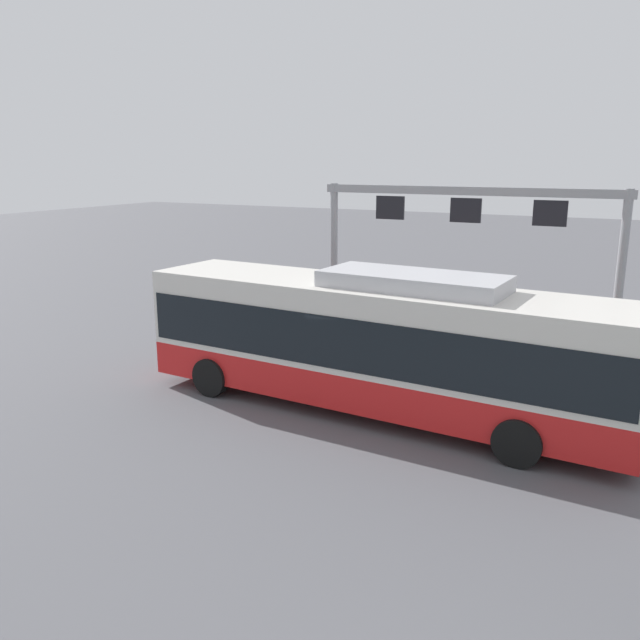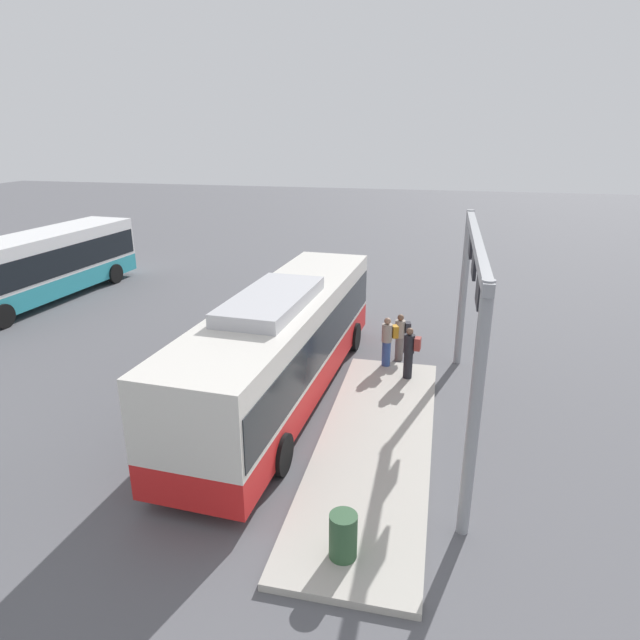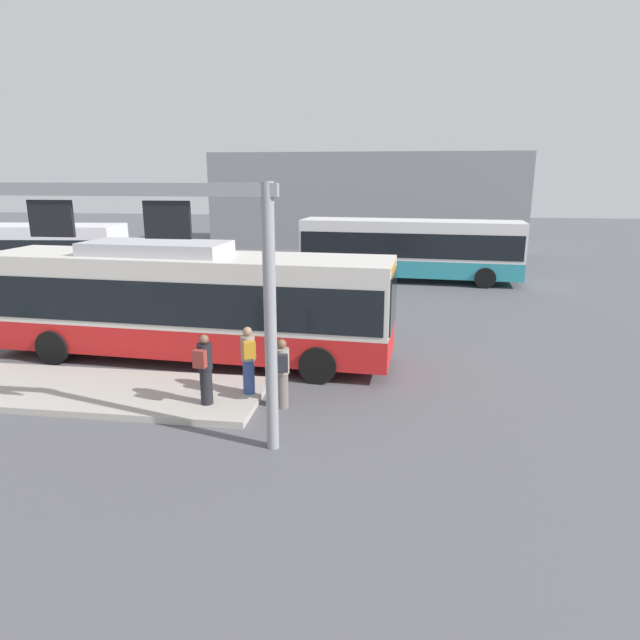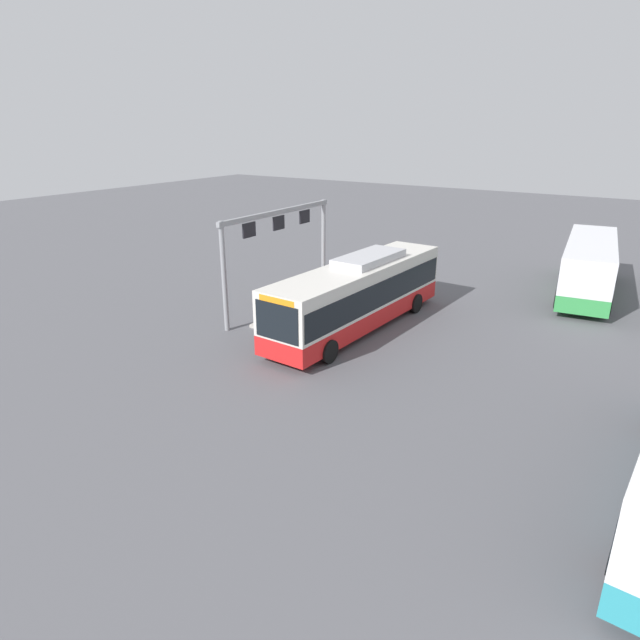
# 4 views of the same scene
# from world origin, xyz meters

# --- Properties ---
(ground_plane) EXTENTS (120.00, 120.00, 0.00)m
(ground_plane) POSITION_xyz_m (0.00, 0.00, 0.00)
(ground_plane) COLOR #56565B
(platform_curb) EXTENTS (10.00, 2.80, 0.16)m
(platform_curb) POSITION_xyz_m (-2.17, -2.99, 0.08)
(platform_curb) COLOR #B2ADA3
(platform_curb) RESTS_ON ground
(bus_main) EXTENTS (11.95, 3.19, 3.46)m
(bus_main) POSITION_xyz_m (-0.01, 0.00, 1.81)
(bus_main) COLOR red
(bus_main) RESTS_ON ground
(bus_background_left) EXTENTS (10.85, 3.66, 3.10)m
(bus_background_left) POSITION_xyz_m (-12.02, 8.27, 1.78)
(bus_background_left) COLOR green
(bus_background_left) RESTS_ON ground
(person_boarding) EXTENTS (0.41, 0.57, 1.67)m
(person_boarding) POSITION_xyz_m (3.43, -3.13, 0.89)
(person_boarding) COLOR slate
(person_boarding) RESTS_ON ground
(person_waiting_near) EXTENTS (0.37, 0.55, 1.67)m
(person_waiting_near) POSITION_xyz_m (1.72, -3.54, 1.05)
(person_waiting_near) COLOR black
(person_waiting_near) RESTS_ON platform_curb
(person_waiting_mid) EXTENTS (0.49, 0.60, 1.67)m
(person_waiting_mid) POSITION_xyz_m (2.54, -2.77, 1.05)
(person_waiting_mid) COLOR #334C8C
(person_waiting_mid) RESTS_ON platform_curb
(platform_sign_gantry) EXTENTS (8.89, 0.24, 5.20)m
(platform_sign_gantry) POSITION_xyz_m (-0.60, -5.08, 3.73)
(platform_sign_gantry) COLOR gray
(platform_sign_gantry) RESTS_ON ground
(trash_bin) EXTENTS (0.52, 0.52, 0.90)m
(trash_bin) POSITION_xyz_m (-6.18, -2.90, 0.61)
(trash_bin) COLOR #2D5133
(trash_bin) RESTS_ON platform_curb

